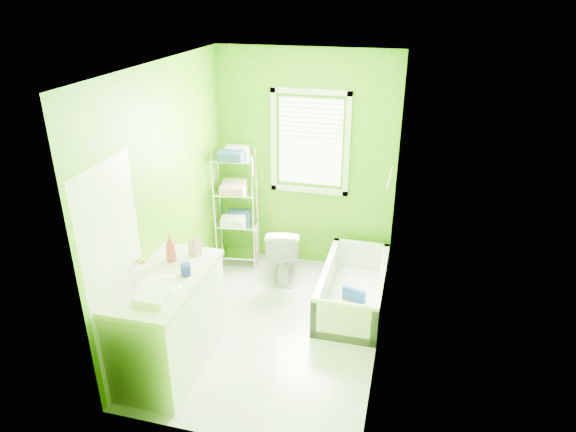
% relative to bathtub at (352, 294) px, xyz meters
% --- Properties ---
extents(ground, '(2.90, 2.90, 0.00)m').
position_rel_bathtub_xyz_m(ground, '(-0.72, -0.58, -0.15)').
color(ground, silver).
rests_on(ground, ground).
extents(room_envelope, '(2.14, 2.94, 2.62)m').
position_rel_bathtub_xyz_m(room_envelope, '(-0.72, -0.58, 1.40)').
color(room_envelope, '#4E9C07').
rests_on(room_envelope, ground).
extents(window, '(0.92, 0.05, 1.22)m').
position_rel_bathtub_xyz_m(window, '(-0.67, 0.84, 1.47)').
color(window, white).
rests_on(window, ground).
extents(door, '(0.09, 0.80, 2.00)m').
position_rel_bathtub_xyz_m(door, '(-1.76, -1.58, 0.85)').
color(door, white).
rests_on(door, ground).
extents(right_wall_decor, '(0.04, 1.48, 1.17)m').
position_rel_bathtub_xyz_m(right_wall_decor, '(0.31, -0.60, 1.17)').
color(right_wall_decor, '#3D0719').
rests_on(right_wall_decor, ground).
extents(bathtub, '(0.66, 1.40, 0.45)m').
position_rel_bathtub_xyz_m(bathtub, '(0.00, 0.00, 0.00)').
color(bathtub, white).
rests_on(bathtub, ground).
extents(toilet, '(0.50, 0.73, 0.68)m').
position_rel_bathtub_xyz_m(toilet, '(-0.87, 0.41, 0.20)').
color(toilet, white).
rests_on(toilet, ground).
extents(vanity, '(0.63, 1.22, 1.17)m').
position_rel_bathtub_xyz_m(vanity, '(-1.47, -1.34, 0.34)').
color(vanity, white).
rests_on(vanity, ground).
extents(wire_shelf_unit, '(0.53, 0.43, 1.48)m').
position_rel_bathtub_xyz_m(wire_shelf_unit, '(-1.51, 0.59, 0.75)').
color(wire_shelf_unit, silver).
rests_on(wire_shelf_unit, ground).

